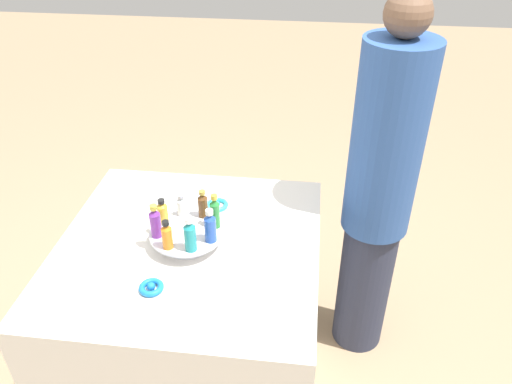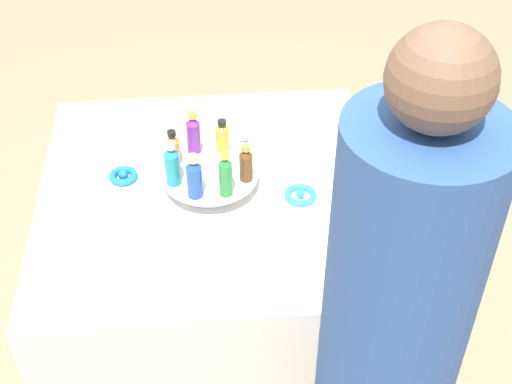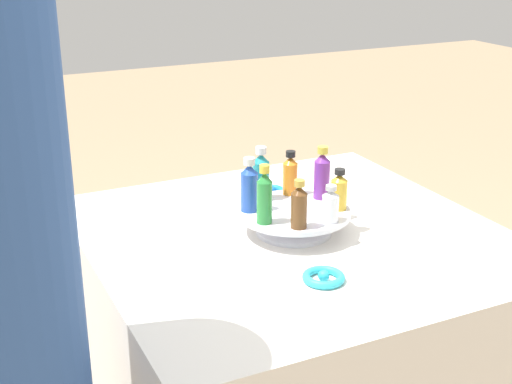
% 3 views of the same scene
% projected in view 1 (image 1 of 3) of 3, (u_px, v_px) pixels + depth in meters
% --- Properties ---
extents(ground_plane, '(12.00, 12.00, 0.00)m').
position_uv_depth(ground_plane, '(201.00, 375.00, 2.23)').
color(ground_plane, '#997F60').
extents(party_table, '(0.95, 0.95, 0.76)m').
position_uv_depth(party_table, '(195.00, 316.00, 2.02)').
color(party_table, silver).
rests_on(party_table, ground_plane).
extents(display_stand, '(0.27, 0.27, 0.06)m').
position_uv_depth(display_stand, '(187.00, 236.00, 1.79)').
color(display_stand, silver).
rests_on(display_stand, party_table).
extents(bottle_blue, '(0.04, 0.04, 0.13)m').
position_uv_depth(bottle_blue, '(210.00, 227.00, 1.70)').
color(bottle_blue, '#234CAD').
rests_on(bottle_blue, display_stand).
extents(bottle_green, '(0.04, 0.04, 0.14)m').
position_uv_depth(bottle_green, '(215.00, 212.00, 1.77)').
color(bottle_green, '#288438').
rests_on(bottle_green, display_stand).
extents(bottle_brown, '(0.04, 0.04, 0.11)m').
position_uv_depth(bottle_brown, '(203.00, 205.00, 1.83)').
color(bottle_brown, brown).
rests_on(bottle_brown, display_stand).
extents(bottle_clear, '(0.04, 0.04, 0.09)m').
position_uv_depth(bottle_clear, '(182.00, 206.00, 1.84)').
color(bottle_clear, silver).
rests_on(bottle_clear, display_stand).
extents(bottle_gold, '(0.04, 0.04, 0.10)m').
position_uv_depth(bottle_gold, '(162.00, 212.00, 1.80)').
color(bottle_gold, gold).
rests_on(bottle_gold, display_stand).
extents(bottle_purple, '(0.04, 0.04, 0.13)m').
position_uv_depth(bottle_purple, '(155.00, 222.00, 1.72)').
color(bottle_purple, '#702D93').
rests_on(bottle_purple, display_stand).
extents(bottle_orange, '(0.04, 0.04, 0.11)m').
position_uv_depth(bottle_orange, '(167.00, 236.00, 1.68)').
color(bottle_orange, orange).
rests_on(bottle_orange, display_stand).
extents(bottle_teal, '(0.04, 0.04, 0.13)m').
position_uv_depth(bottle_teal, '(190.00, 235.00, 1.66)').
color(bottle_teal, teal).
rests_on(bottle_teal, display_stand).
extents(ribbon_bow_blue, '(0.08, 0.08, 0.03)m').
position_uv_depth(ribbon_bow_blue, '(151.00, 287.00, 1.61)').
color(ribbon_bow_blue, blue).
rests_on(ribbon_bow_blue, party_table).
extents(ribbon_bow_teal, '(0.09, 0.09, 0.02)m').
position_uv_depth(ribbon_bow_teal, '(217.00, 205.00, 2.00)').
color(ribbon_bow_teal, '#2DB7CC').
rests_on(ribbon_bow_teal, party_table).
extents(person_figure, '(0.27, 0.27, 1.59)m').
position_uv_depth(person_figure, '(378.00, 197.00, 1.98)').
color(person_figure, '#282D42').
rests_on(person_figure, ground_plane).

